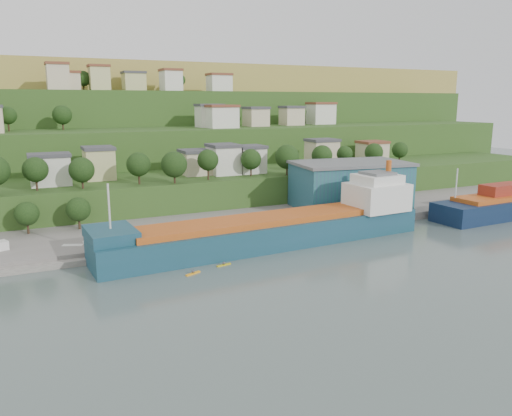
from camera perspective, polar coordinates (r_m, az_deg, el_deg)
ground at (r=101.20m, az=3.80°, el=-5.82°), size 500.00×500.00×0.00m
quay at (r=134.22m, az=5.46°, el=-1.36°), size 220.00×26.00×4.00m
hillside at (r=258.94m, az=-14.71°, el=4.80°), size 360.00×211.13×96.00m
cargo_ship_near at (r=110.28m, az=2.59°, el=-2.62°), size 76.08×15.78×19.42m
warehouse at (r=141.30m, az=10.68°, el=2.65°), size 33.34×23.12×12.80m
dinghy at (r=110.19m, az=-20.21°, el=-4.19°), size 4.44×3.03×0.83m
kayak_orange at (r=93.07m, az=-7.22°, el=-7.36°), size 3.19×1.81×0.81m
kayak_yellow at (r=97.19m, az=-3.70°, el=-6.44°), size 3.10×1.12×0.76m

